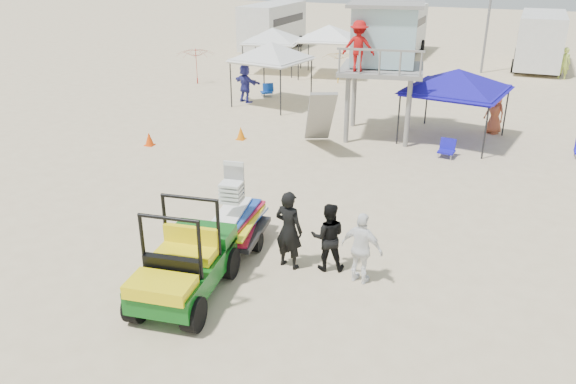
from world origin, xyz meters
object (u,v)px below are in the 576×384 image
at_px(utility_cart, 181,258).
at_px(surf_trailer, 235,219).
at_px(lifeguard_tower, 382,41).
at_px(canopy_blue, 458,73).
at_px(man_left, 289,230).

bearing_deg(utility_cart, surf_trailer, 89.83).
relative_size(utility_cart, surf_trailer, 1.23).
bearing_deg(lifeguard_tower, surf_trailer, -94.45).
relative_size(lifeguard_tower, canopy_blue, 1.28).
bearing_deg(lifeguard_tower, canopy_blue, 9.40).
bearing_deg(canopy_blue, man_left, -100.73).
distance_m(man_left, lifeguard_tower, 11.05).
xyz_separation_m(utility_cart, lifeguard_tower, (0.82, 12.73, 2.66)).
xyz_separation_m(lifeguard_tower, canopy_blue, (2.82, 0.47, -1.04)).
relative_size(man_left, canopy_blue, 0.49).
bearing_deg(canopy_blue, lifeguard_tower, -170.60).
relative_size(surf_trailer, canopy_blue, 0.62).
bearing_deg(utility_cart, canopy_blue, 74.59).
bearing_deg(man_left, surf_trailer, -2.10).
xyz_separation_m(utility_cart, man_left, (1.52, 2.04, -0.03)).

